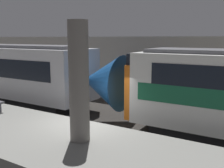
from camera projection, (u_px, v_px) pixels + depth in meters
ground_plane at (88, 144)px, 9.95m from camera, size 120.00×120.00×0.00m
platform at (53, 150)px, 8.31m from camera, size 40.00×3.68×0.96m
station_rear_barrier at (157, 71)px, 15.42m from camera, size 50.00×0.15×4.07m
support_pillar_near at (79, 82)px, 7.60m from camera, size 0.59×0.59×3.54m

